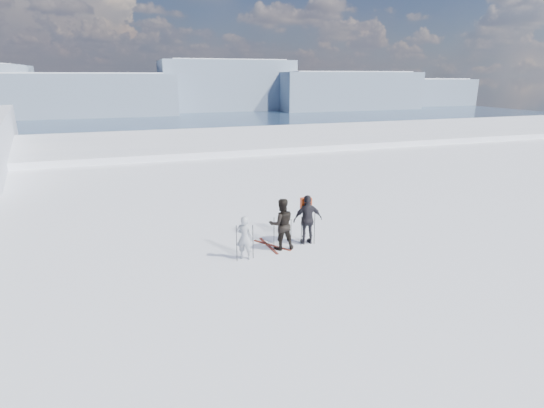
{
  "coord_description": "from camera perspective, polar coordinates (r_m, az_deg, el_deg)",
  "views": [
    {
      "loc": [
        -6.76,
        -10.33,
        6.15
      ],
      "look_at": [
        -2.28,
        3.0,
        1.89
      ],
      "focal_mm": 28.0,
      "sensor_mm": 36.0,
      "label": 1
    }
  ],
  "objects": [
    {
      "name": "far_mountain_range",
      "position": [
        466.72,
        -14.6,
        14.7
      ],
      "size": [
        770.0,
        110.0,
        53.0
      ],
      "color": "slate",
      "rests_on": "ground"
    },
    {
      "name": "skis_loose",
      "position": [
        16.06,
        -0.24,
        -5.6
      ],
      "size": [
        1.05,
        1.7,
        0.03
      ],
      "color": "black",
      "rests_on": "ground"
    },
    {
      "name": "skier_pack",
      "position": [
        16.04,
        4.82,
        -2.11
      ],
      "size": [
        1.16,
        0.56,
        1.91
      ],
      "primitive_type": "imported",
      "rotation": [
        0.0,
        0.0,
        3.05
      ],
      "color": "black",
      "rests_on": "ground"
    },
    {
      "name": "backpack",
      "position": [
        15.92,
        4.65,
        2.36
      ],
      "size": [
        0.43,
        0.26,
        0.54
      ],
      "primitive_type": "cube",
      "rotation": [
        0.0,
        0.0,
        3.05
      ],
      "color": "#E54415",
      "rests_on": "skier_pack"
    },
    {
      "name": "lake_basin",
      "position": [
        42.8,
        -8.66,
        -0.54
      ],
      "size": [
        820.0,
        820.0,
        71.62
      ],
      "color": "white",
      "rests_on": "ground"
    },
    {
      "name": "skier_dark",
      "position": [
        15.48,
        1.29,
        -2.71
      ],
      "size": [
        1.01,
        0.83,
        1.94
      ],
      "primitive_type": "imported",
      "rotation": [
        0.0,
        0.0,
        3.04
      ],
      "color": "black",
      "rests_on": "ground"
    },
    {
      "name": "skier_grey",
      "position": [
        14.75,
        -3.69,
        -4.52
      ],
      "size": [
        0.68,
        0.62,
        1.57
      ],
      "primitive_type": "imported",
      "rotation": [
        0.0,
        0.0,
        2.6
      ],
      "color": "#A0A7AF",
      "rests_on": "ground"
    },
    {
      "name": "ski_poles",
      "position": [
        15.37,
        0.88,
        -4.25
      ],
      "size": [
        3.2,
        0.67,
        1.31
      ],
      "color": "black",
      "rests_on": "ground"
    }
  ]
}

